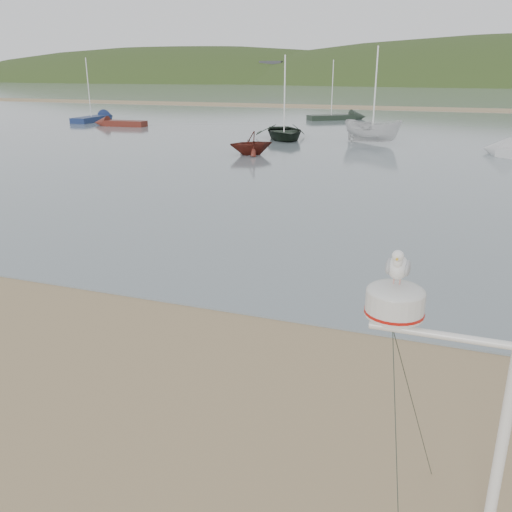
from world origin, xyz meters
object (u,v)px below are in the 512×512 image
(sailboat_blue_near, at_px, (101,118))
(sailboat_dark_mid, at_px, (345,117))
(boat_dark, at_px, (284,102))
(boat_red, at_px, (251,132))
(mast_rig, at_px, (492,464))
(boat_white, at_px, (374,111))
(dinghy_red_far, at_px, (114,123))

(sailboat_blue_near, xyz_separation_m, sailboat_dark_mid, (22.98, 9.20, 0.00))
(boat_dark, relative_size, boat_red, 2.00)
(mast_rig, relative_size, boat_dark, 1.02)
(boat_white, height_order, dinghy_red_far, boat_white)
(mast_rig, relative_size, dinghy_red_far, 1.03)
(boat_white, bearing_deg, sailboat_dark_mid, 37.55)
(boat_red, bearing_deg, dinghy_red_far, -165.50)
(sailboat_dark_mid, bearing_deg, boat_white, -73.42)
(mast_rig, height_order, sailboat_blue_near, sailboat_blue_near)
(boat_white, relative_size, dinghy_red_far, 0.84)
(mast_rig, bearing_deg, sailboat_blue_near, 129.01)
(boat_dark, relative_size, sailboat_dark_mid, 0.84)
(boat_white, bearing_deg, boat_dark, 110.35)
(dinghy_red_far, relative_size, sailboat_dark_mid, 0.82)
(boat_red, bearing_deg, sailboat_blue_near, -167.75)
(dinghy_red_far, distance_m, sailboat_blue_near, 6.41)
(sailboat_blue_near, bearing_deg, boat_white, -17.40)
(boat_red, distance_m, dinghy_red_far, 21.66)
(sailboat_blue_near, bearing_deg, boat_red, -36.80)
(mast_rig, height_order, sailboat_dark_mid, sailboat_dark_mid)
(boat_dark, height_order, sailboat_dark_mid, sailboat_dark_mid)
(sailboat_blue_near, relative_size, sailboat_dark_mid, 1.05)
(dinghy_red_far, bearing_deg, boat_white, -10.49)
(boat_red, height_order, boat_white, boat_white)
(boat_dark, height_order, dinghy_red_far, boat_dark)
(boat_red, height_order, sailboat_blue_near, sailboat_blue_near)
(mast_rig, bearing_deg, boat_white, 100.25)
(boat_dark, distance_m, sailboat_dark_mid, 18.20)
(dinghy_red_far, height_order, sailboat_blue_near, sailboat_blue_near)
(boat_white, bearing_deg, boat_red, 163.80)
(mast_rig, xyz_separation_m, sailboat_dark_mid, (-11.46, 51.71, -0.98))
(mast_rig, relative_size, boat_white, 1.23)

